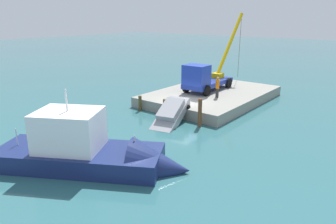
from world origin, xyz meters
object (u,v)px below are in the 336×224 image
at_px(dock_worker, 217,87).
at_px(moored_yacht, 104,159).
at_px(crane_truck, 205,77).
at_px(salvaged_car, 171,115).

bearing_deg(dock_worker, moored_yacht, 5.06).
bearing_deg(crane_truck, salvaged_car, 12.64).
bearing_deg(salvaged_car, dock_worker, 175.55).
bearing_deg(crane_truck, moored_yacht, 12.38).
xyz_separation_m(crane_truck, salvaged_car, (7.68, 1.72, -1.67)).
relative_size(crane_truck, moored_yacht, 0.92).
bearing_deg(moored_yacht, dock_worker, -174.94).
bearing_deg(dock_worker, salvaged_car, -4.45).
relative_size(crane_truck, salvaged_car, 2.29).
relative_size(dock_worker, salvaged_car, 0.43).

